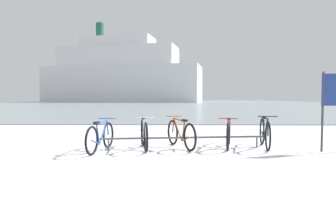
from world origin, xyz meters
name	(u,v)px	position (x,y,z in m)	size (l,w,h in m)	color
ground	(166,104)	(0.00, 53.90, -0.04)	(80.00, 132.00, 0.08)	white
bike_rack	(185,138)	(1.48, 3.61, 0.27)	(4.13, 0.57, 0.31)	#4C5156
bicycle_0	(101,137)	(-0.53, 3.23, 0.35)	(0.46, 1.62, 0.77)	black
bicycle_1	(144,134)	(0.47, 3.56, 0.37)	(0.48, 1.66, 0.82)	black
bicycle_2	(181,134)	(1.38, 3.75, 0.36)	(0.74, 1.64, 0.79)	black
bicycle_3	(229,134)	(2.61, 3.86, 0.35)	(0.53, 1.67, 0.78)	black
bicycle_4	(265,133)	(3.52, 3.79, 0.38)	(0.46, 1.69, 0.84)	black
info_sign	(334,98)	(4.95, 3.27, 1.27)	(0.55, 0.07, 1.89)	#33383D
ferry_ship	(121,75)	(-12.99, 78.06, 7.34)	(44.47, 20.63, 21.85)	white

